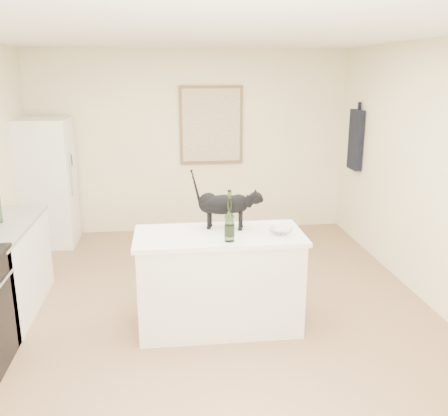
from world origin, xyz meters
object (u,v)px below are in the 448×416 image
Objects in this scene: black_cat at (224,207)px; wine_bottle at (229,219)px; glass_bowl at (281,231)px; fridge at (47,183)px.

black_cat is 1.46× the size of wine_bottle.
glass_bowl is at bearing 15.24° from wine_bottle.
fridge is at bearing 134.52° from glass_bowl.
fridge is at bearing 127.48° from wine_bottle.
glass_bowl is at bearing -11.37° from black_cat.
black_cat reaches higher than glass_bowl.
fridge reaches higher than glass_bowl.
glass_bowl is (2.59, -2.63, 0.08)m from fridge.
black_cat is (2.11, -2.40, 0.25)m from fridge.
wine_bottle reaches higher than glass_bowl.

